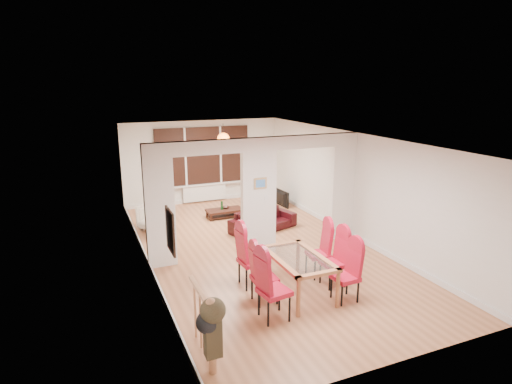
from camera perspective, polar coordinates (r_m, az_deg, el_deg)
floor at (r=9.96m, az=0.34°, el=-7.71°), size 5.00×9.00×0.01m
room_walls at (r=9.54m, az=0.35°, el=-0.47°), size 5.00×9.00×2.60m
divider_wall at (r=9.54m, az=0.35°, el=-0.47°), size 5.00×0.18×2.60m
bay_window_blinds at (r=13.60m, az=-7.07°, el=4.82°), size 3.00×0.08×1.80m
radiator at (r=13.81m, az=-6.87°, el=-0.12°), size 1.40×0.08×0.50m
pendant_light at (r=12.51m, az=-4.38°, el=7.06°), size 0.36×0.36×0.36m
stair_newel at (r=6.33m, az=-7.30°, el=-16.18°), size 0.40×1.20×1.10m
wall_poster at (r=6.55m, az=-11.37°, el=-5.11°), size 0.04×0.52×0.67m
pillar_photo at (r=9.38m, az=0.59°, el=1.16°), size 0.30×0.03×0.25m
dining_table at (r=7.95m, az=5.63°, el=-10.96°), size 0.86×1.53×0.72m
dining_chair_la at (r=7.05m, az=2.45°, el=-12.45°), size 0.52×0.52×1.14m
dining_chair_lb at (r=7.56m, az=1.15°, el=-10.93°), size 0.43×0.43×1.04m
dining_chair_lc at (r=8.12m, az=-0.52°, el=-8.63°), size 0.49×0.49×1.15m
dining_chair_ra at (r=7.77m, az=11.84°, el=-10.55°), size 0.43×0.43×1.03m
dining_chair_rb at (r=8.26m, az=10.27°, el=-8.86°), size 0.44×0.44×1.04m
dining_chair_rc at (r=8.61m, az=8.33°, el=-7.76°), size 0.47×0.47×1.05m
sofa at (r=11.15m, az=0.94°, el=-3.79°), size 1.93×1.20×0.53m
armchair at (r=11.47m, az=-13.22°, el=-3.28°), size 1.01×1.01×0.67m
person at (r=10.91m, az=-12.34°, el=-1.58°), size 0.69×0.58×1.61m
television at (r=13.32m, az=3.04°, el=-0.80°), size 0.88×0.17×0.50m
coffee_table at (r=12.26m, az=-4.21°, el=-2.83°), size 1.11×0.72×0.24m
bottle at (r=12.17m, az=-4.58°, el=-1.75°), size 0.07×0.07×0.26m
bowl at (r=12.32m, az=-4.05°, el=-2.04°), size 0.21×0.21×0.05m
shoes at (r=9.44m, az=-0.46°, el=-8.70°), size 0.22×0.24×0.09m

